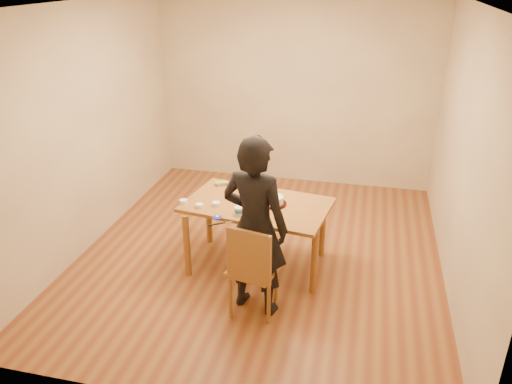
% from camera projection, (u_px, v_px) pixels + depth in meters
% --- Properties ---
extents(room_shell, '(4.00, 4.50, 2.70)m').
position_uv_depth(room_shell, '(268.00, 132.00, 5.50)').
color(room_shell, brown).
rests_on(room_shell, ground).
extents(dining_table, '(1.60, 1.09, 0.04)m').
position_uv_depth(dining_table, '(257.00, 205.00, 5.23)').
color(dining_table, brown).
rests_on(dining_table, floor).
extents(dining_chair, '(0.50, 0.50, 0.04)m').
position_uv_depth(dining_chair, '(254.00, 269.00, 4.63)').
color(dining_chair, brown).
rests_on(dining_chair, floor).
extents(cake_plate, '(0.26, 0.26, 0.02)m').
position_uv_depth(cake_plate, '(274.00, 204.00, 5.19)').
color(cake_plate, '#B4100C').
rests_on(cake_plate, dining_table).
extents(cake, '(0.20, 0.20, 0.06)m').
position_uv_depth(cake, '(274.00, 200.00, 5.17)').
color(cake, white).
rests_on(cake, cake_plate).
extents(frosting_dome, '(0.19, 0.19, 0.03)m').
position_uv_depth(frosting_dome, '(274.00, 196.00, 5.15)').
color(frosting_dome, white).
rests_on(frosting_dome, cake).
extents(frosting_tub, '(0.09, 0.09, 0.08)m').
position_uv_depth(frosting_tub, '(239.00, 211.00, 4.98)').
color(frosting_tub, white).
rests_on(frosting_tub, dining_table).
extents(frosting_lid, '(0.10, 0.10, 0.01)m').
position_uv_depth(frosting_lid, '(217.00, 217.00, 4.92)').
color(frosting_lid, '#18219E').
rests_on(frosting_lid, dining_table).
extents(frosting_dollop, '(0.04, 0.04, 0.02)m').
position_uv_depth(frosting_dollop, '(217.00, 216.00, 4.91)').
color(frosting_dollop, white).
rests_on(frosting_dollop, frosting_lid).
extents(ramekin_green, '(0.08, 0.08, 0.04)m').
position_uv_depth(ramekin_green, '(199.00, 206.00, 5.13)').
color(ramekin_green, white).
rests_on(ramekin_green, dining_table).
extents(ramekin_yellow, '(0.08, 0.08, 0.04)m').
position_uv_depth(ramekin_yellow, '(216.00, 204.00, 5.16)').
color(ramekin_yellow, white).
rests_on(ramekin_yellow, dining_table).
extents(ramekin_multi, '(0.08, 0.08, 0.04)m').
position_uv_depth(ramekin_multi, '(184.00, 201.00, 5.21)').
color(ramekin_multi, white).
rests_on(ramekin_multi, dining_table).
extents(candy_box_pink, '(0.13, 0.12, 0.02)m').
position_uv_depth(candy_box_pink, '(222.00, 185.00, 5.64)').
color(candy_box_pink, '#DC33AE').
rests_on(candy_box_pink, dining_table).
extents(candy_box_green, '(0.15, 0.12, 0.02)m').
position_uv_depth(candy_box_green, '(221.00, 183.00, 5.64)').
color(candy_box_green, green).
rests_on(candy_box_green, candy_box_pink).
extents(spatula, '(0.15, 0.11, 0.01)m').
position_uv_depth(spatula, '(217.00, 224.00, 4.79)').
color(spatula, black).
rests_on(spatula, dining_table).
extents(person, '(0.71, 0.55, 1.74)m').
position_uv_depth(person, '(255.00, 227.00, 4.49)').
color(person, black).
rests_on(person, floor).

